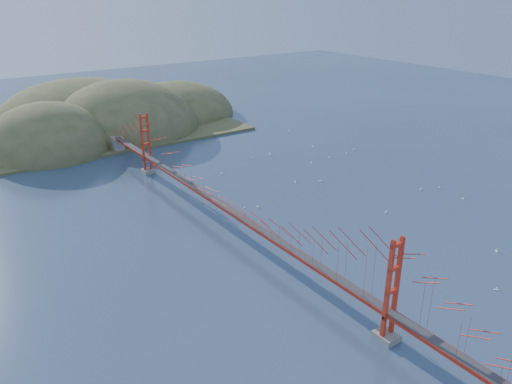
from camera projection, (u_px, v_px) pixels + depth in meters
ground at (231, 230)px, 74.04m from camera, size 320.00×320.00×0.00m
bridge at (229, 186)px, 71.49m from camera, size 2.20×94.40×12.00m
far_headlands at (95, 128)px, 127.11m from camera, size 84.00×58.00×25.00m
sailboat_3 at (244, 208)px, 81.26m from camera, size 0.49×0.40×0.57m
sailboat_9 at (313, 146)px, 112.27m from camera, size 0.48×0.55×0.62m
sailboat_0 at (258, 206)px, 81.77m from camera, size 0.42×0.51×0.60m
sailboat_14 at (295, 182)px, 91.82m from camera, size 0.61×0.61×0.64m
sailboat_7 at (311, 163)px, 101.69m from camera, size 0.58×0.48×0.67m
sailboat_4 at (346, 153)px, 107.74m from camera, size 0.65×0.65×0.68m
sailboat_12 at (252, 158)px, 104.80m from camera, size 0.52×0.49×0.58m
sailboat_15 at (329, 157)px, 105.11m from camera, size 0.44×0.52×0.60m
sailboat_11 at (439, 187)px, 89.56m from camera, size 0.52×0.52×0.56m
sailboat_1 at (321, 181)px, 92.46m from camera, size 0.65×0.65×0.69m
sailboat_2 at (386, 212)px, 79.73m from camera, size 0.50×0.45×0.56m
sailboat_13 at (421, 189)px, 88.55m from camera, size 0.66×0.66×0.74m
sailboat_5 at (463, 198)px, 84.89m from camera, size 0.51×0.53×0.60m
sailboat_6 at (496, 289)px, 59.47m from camera, size 0.55×0.55×0.58m
sailboat_16 at (222, 173)px, 96.16m from camera, size 0.63×0.63×0.66m
sailboat_8 at (354, 149)px, 110.28m from camera, size 0.65×0.65×0.68m
sailboat_17 at (288, 131)px, 123.54m from camera, size 0.59×0.49×0.69m
sailboat_extra_0 at (497, 250)px, 68.12m from camera, size 0.59×0.59×0.63m
sailboat_extra_1 at (270, 154)px, 106.95m from camera, size 0.63×0.63×0.70m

